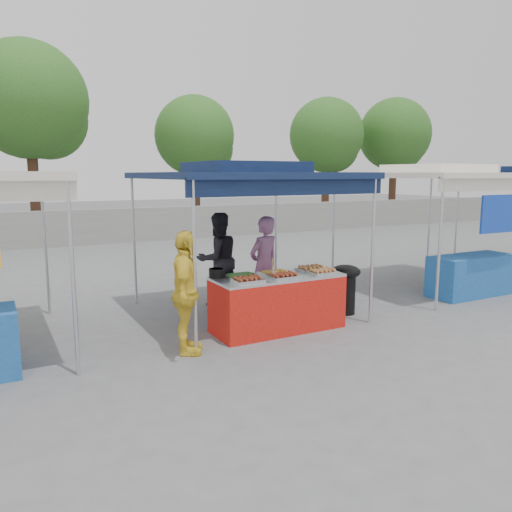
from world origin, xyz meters
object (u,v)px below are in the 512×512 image
wok_burner (345,285)px  customer_person (186,293)px  vendor_table (278,303)px  cooking_pot (217,273)px  vendor_woman (264,266)px  helper_man (218,259)px

wok_burner → customer_person: customer_person is taller
vendor_table → customer_person: (-1.59, -0.31, 0.40)m
vendor_table → cooking_pot: bearing=160.2°
customer_person → vendor_woman: bearing=-33.3°
customer_person → wok_burner: bearing=-55.9°
helper_man → wok_burner: bearing=132.0°
wok_burner → vendor_woman: size_ratio=0.51×
cooking_pot → customer_person: customer_person is taller
vendor_table → helper_man: size_ratio=1.18×
vendor_table → helper_man: bearing=96.2°
cooking_pot → customer_person: bearing=-138.8°
wok_burner → vendor_table: bearing=169.8°
wok_burner → customer_person: size_ratio=0.52×
helper_man → customer_person: helper_man is taller
wok_burner → vendor_woman: vendor_woman is taller
vendor_table → wok_burner: bearing=8.9°
vendor_woman → customer_person: vendor_woman is taller
customer_person → vendor_table: bearing=-54.8°
vendor_woman → customer_person: bearing=16.0°
vendor_table → cooking_pot: cooking_pot is taller
vendor_woman → helper_man: bearing=-81.5°
vendor_table → vendor_woman: vendor_woman is taller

